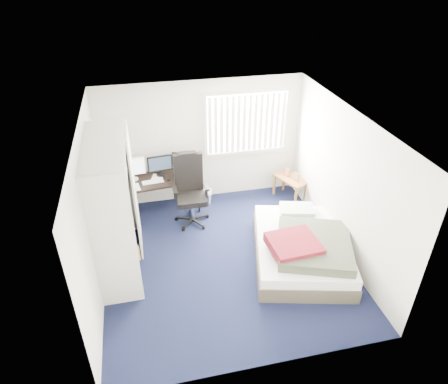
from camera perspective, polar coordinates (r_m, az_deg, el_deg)
name	(u,v)px	position (r m, az deg, el deg)	size (l,w,h in m)	color
ground	(225,259)	(6.94, 0.17, -9.54)	(4.20, 4.20, 0.00)	black
room_shell	(225,183)	(6.05, 0.19, 1.25)	(4.20, 4.20, 4.20)	silver
window_assembly	(247,123)	(7.99, 3.27, 9.82)	(1.72, 0.09, 1.32)	white
closet	(114,196)	(6.27, -15.45, -0.54)	(0.64, 1.84, 2.22)	beige
desk	(159,176)	(7.83, -9.21, 2.22)	(1.58, 0.87, 1.20)	black
office_chair	(190,196)	(7.60, -4.81, -0.60)	(0.66, 0.66, 1.38)	black
footstool	(204,194)	(8.28, -2.87, -0.23)	(0.37, 0.32, 0.26)	white
nightstand	(290,181)	(8.38, 9.46, 1.61)	(0.62, 0.80, 0.67)	brown
bed	(302,248)	(6.86, 11.13, -7.79)	(1.96, 2.33, 0.67)	#443D31
pine_box	(126,253)	(7.03, -13.87, -8.45)	(0.39, 0.30, 0.30)	tan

